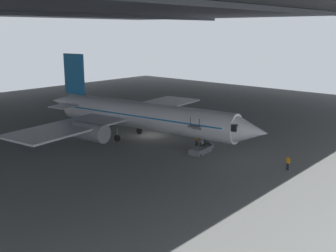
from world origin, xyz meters
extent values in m
plane|color=slate|center=(0.00, 0.00, 0.00)|extent=(110.00, 110.00, 0.00)
cube|color=#38383D|center=(0.00, 13.75, 18.42)|extent=(121.00, 99.00, 1.20)
cube|color=#4C4F54|center=(0.00, -11.00, 17.42)|extent=(115.50, 0.50, 0.70)
cube|color=#4C4F54|center=(0.00, 30.25, 17.42)|extent=(115.50, 0.50, 0.70)
cylinder|color=white|center=(-2.72, -1.19, 3.42)|extent=(6.96, 27.31, 3.63)
cone|color=white|center=(-0.84, -16.24, 3.42)|extent=(4.07, 4.76, 3.56)
cube|color=black|center=(-1.13, -13.96, 3.87)|extent=(3.38, 2.90, 0.80)
cone|color=white|center=(-4.60, 13.86, 3.78)|extent=(3.78, 6.15, 3.09)
cube|color=#1972B2|center=(-4.32, 11.58, 8.20)|extent=(0.73, 3.96, 5.94)
cube|color=white|center=(-1.68, 10.91, 3.96)|extent=(4.95, 3.52, 0.16)
cube|color=white|center=(-6.72, 10.28, 3.96)|extent=(4.95, 3.52, 0.16)
cube|color=white|center=(6.07, 4.32, 3.05)|extent=(15.88, 8.43, 0.24)
cylinder|color=#9EA3A8|center=(4.50, 2.14, 2.42)|extent=(2.82, 4.96, 2.25)
cube|color=white|center=(-12.60, 1.99, 3.05)|extent=(15.88, 8.43, 0.24)
cylinder|color=#9EA3A8|center=(-10.55, 0.26, 2.42)|extent=(2.82, 4.96, 2.25)
cube|color=#1972B2|center=(-2.72, -1.19, 3.69)|extent=(6.78, 25.35, 0.16)
cylinder|color=#9EA3A8|center=(-1.60, -10.20, 1.25)|extent=(0.20, 0.20, 1.15)
cylinder|color=black|center=(-1.60, -10.20, 0.45)|extent=(0.41, 0.93, 0.90)
cylinder|color=#9EA3A8|center=(-0.66, 1.73, 1.25)|extent=(0.20, 0.20, 1.15)
cylinder|color=black|center=(-0.66, 1.73, 0.45)|extent=(0.41, 0.93, 0.90)
cylinder|color=#9EA3A8|center=(-5.45, 1.13, 1.25)|extent=(0.20, 0.20, 1.15)
cylinder|color=black|center=(-5.45, 1.13, 0.45)|extent=(0.41, 0.93, 0.90)
cube|color=slate|center=(-2.08, -10.42, 0.35)|extent=(3.92, 1.95, 0.70)
cube|color=slate|center=(-2.08, -10.42, 2.15)|extent=(3.63, 1.72, 2.99)
cube|color=slate|center=(-3.78, -10.64, 3.60)|extent=(1.25, 1.43, 0.12)
cylinder|color=black|center=(-3.70, -11.23, 4.10)|extent=(0.06, 0.06, 1.00)
cylinder|color=black|center=(-3.85, -10.04, 4.10)|extent=(0.06, 0.06, 1.00)
cylinder|color=black|center=(-3.52, -11.31, 0.15)|extent=(0.31, 0.16, 0.30)
cylinder|color=black|center=(-3.69, -9.92, 0.15)|extent=(0.31, 0.16, 0.30)
cylinder|color=black|center=(-0.47, -10.93, 0.15)|extent=(0.31, 0.16, 0.30)
cylinder|color=black|center=(-0.64, -9.54, 0.15)|extent=(0.31, 0.16, 0.30)
cylinder|color=#232838|center=(-1.17, -21.13, 0.39)|extent=(0.14, 0.14, 0.79)
cylinder|color=#232838|center=(-1.24, -21.29, 0.39)|extent=(0.14, 0.14, 0.79)
cube|color=orange|center=(-1.20, -21.21, 1.07)|extent=(0.34, 0.42, 0.56)
cylinder|color=orange|center=(-1.12, -21.00, 1.09)|extent=(0.09, 0.09, 0.53)
cylinder|color=orange|center=(-1.29, -21.42, 1.09)|extent=(0.09, 0.09, 0.53)
sphere|color=#8C6647|center=(-1.20, -21.21, 1.46)|extent=(0.21, 0.21, 0.21)
cylinder|color=#232838|center=(-0.27, -8.21, 0.40)|extent=(0.14, 0.14, 0.79)
cylinder|color=#232838|center=(-0.26, -8.38, 0.40)|extent=(0.14, 0.14, 0.79)
cube|color=orange|center=(-0.26, -8.30, 1.08)|extent=(0.24, 0.37, 0.56)
cylinder|color=orange|center=(-0.28, -8.07, 1.10)|extent=(0.09, 0.09, 0.53)
cylinder|color=orange|center=(-0.25, -8.52, 1.10)|extent=(0.09, 0.09, 0.53)
sphere|color=beige|center=(-0.26, -8.30, 1.48)|extent=(0.22, 0.22, 0.22)
camera|label=1|loc=(-40.64, -38.92, 14.60)|focal=43.70mm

